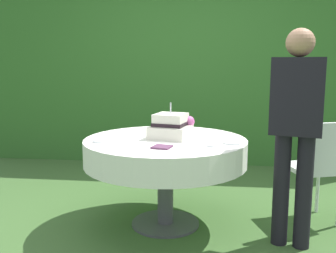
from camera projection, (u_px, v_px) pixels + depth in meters
ground_plane at (165, 224)px, 3.31m from camera, size 20.00×20.00×0.00m
foliage_hedge at (187, 68)px, 5.34m from camera, size 5.46×0.52×2.57m
cake_table at (165, 152)px, 3.21m from camera, size 1.34×1.34×0.74m
wedding_cake at (171, 127)px, 3.22m from camera, size 0.38×0.37×0.30m
serving_plate_near at (184, 131)px, 3.51m from camera, size 0.11×0.11×0.01m
serving_plate_far at (101, 141)px, 3.07m from camera, size 0.13×0.13×0.01m
serving_plate_left at (213, 145)px, 2.92m from camera, size 0.10×0.10×0.01m
serving_plate_right at (232, 143)px, 3.01m from camera, size 0.15×0.15×0.01m
napkin_stack at (162, 147)px, 2.85m from camera, size 0.16×0.16×0.01m
garden_chair at (318, 162)px, 3.24m from camera, size 0.50×0.50×0.89m
standing_person at (296, 124)px, 2.79m from camera, size 0.40×0.29×1.60m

